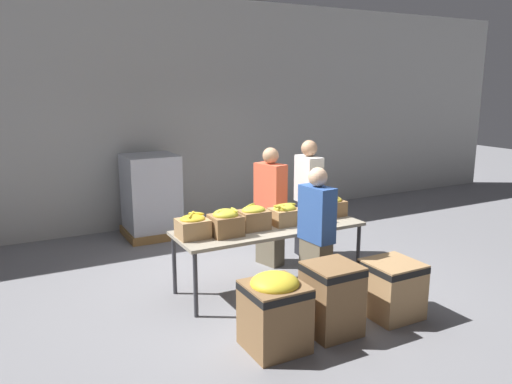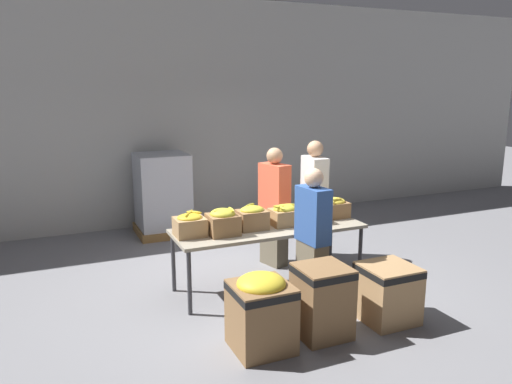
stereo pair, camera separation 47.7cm
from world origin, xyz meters
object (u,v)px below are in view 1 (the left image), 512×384
at_px(sorting_table, 269,231).
at_px(banana_box_2, 253,217).
at_px(donation_bin_2, 392,287).
at_px(pallet_stack_0, 151,196).
at_px(volunteer_2, 270,207).
at_px(banana_box_1, 226,222).
at_px(volunteer_0, 308,200).
at_px(volunteer_1, 316,237).
at_px(banana_box_3, 285,214).
at_px(donation_bin_1, 332,296).
at_px(banana_box_4, 311,213).
at_px(donation_bin_0, 275,309).
at_px(banana_box_0, 193,226).
at_px(banana_box_5, 330,206).

distance_m(sorting_table, banana_box_2, 0.30).
relative_size(donation_bin_2, pallet_stack_0, 0.45).
height_order(volunteer_2, donation_bin_2, volunteer_2).
distance_m(banana_box_1, donation_bin_2, 1.99).
xyz_separation_m(volunteer_0, volunteer_1, (-0.82, -1.39, -0.06)).
relative_size(banana_box_3, donation_bin_1, 0.49).
relative_size(banana_box_4, donation_bin_0, 0.45).
xyz_separation_m(volunteer_1, donation_bin_0, (-0.93, -0.67, -0.39)).
bearing_deg(volunteer_0, banana_box_2, -55.39).
bearing_deg(pallet_stack_0, sorting_table, -76.59).
bearing_deg(volunteer_0, pallet_stack_0, -135.10).
bearing_deg(donation_bin_2, volunteer_2, 100.53).
bearing_deg(volunteer_2, volunteer_0, 76.59).
height_order(banana_box_4, volunteer_2, volunteer_2).
height_order(banana_box_4, donation_bin_2, banana_box_4).
xyz_separation_m(sorting_table, banana_box_4, (0.58, -0.05, 0.16)).
bearing_deg(volunteer_1, banana_box_0, 54.97).
bearing_deg(banana_box_5, donation_bin_0, -139.82).
xyz_separation_m(banana_box_1, volunteer_1, (0.86, -0.60, -0.15)).
relative_size(sorting_table, banana_box_1, 6.82).
relative_size(banana_box_0, banana_box_1, 1.00).
relative_size(banana_box_2, pallet_stack_0, 0.25).
height_order(sorting_table, pallet_stack_0, pallet_stack_0).
relative_size(volunteer_0, donation_bin_2, 2.78).
distance_m(volunteer_2, donation_bin_1, 2.13).
xyz_separation_m(banana_box_3, volunteer_0, (0.84, 0.72, -0.06)).
relative_size(sorting_table, banana_box_0, 6.80).
relative_size(banana_box_2, volunteer_0, 0.20).
bearing_deg(pallet_stack_0, donation_bin_0, -90.35).
xyz_separation_m(banana_box_4, volunteer_1, (-0.34, -0.62, -0.10)).
height_order(banana_box_3, donation_bin_1, banana_box_3).
xyz_separation_m(banana_box_0, volunteer_0, (2.05, 0.69, -0.06)).
xyz_separation_m(banana_box_2, donation_bin_2, (1.01, -1.34, -0.60)).
bearing_deg(donation_bin_2, sorting_table, 120.87).
bearing_deg(volunteer_1, donation_bin_1, 153.66).
height_order(donation_bin_1, donation_bin_2, donation_bin_1).
bearing_deg(banana_box_3, volunteer_1, -88.61).
xyz_separation_m(banana_box_1, banana_box_3, (0.84, 0.07, -0.03)).
bearing_deg(banana_box_4, sorting_table, 175.23).
bearing_deg(banana_box_3, sorting_table, -178.28).
height_order(banana_box_0, volunteer_1, volunteer_1).
height_order(banana_box_1, volunteer_1, volunteer_1).
relative_size(volunteer_0, donation_bin_1, 2.35).
bearing_deg(banana_box_5, volunteer_1, -134.81).
relative_size(banana_box_5, donation_bin_1, 0.47).
relative_size(banana_box_3, volunteer_2, 0.22).
bearing_deg(pallet_stack_0, volunteer_2, -62.67).
bearing_deg(banana_box_5, banana_box_1, -174.48).
bearing_deg(banana_box_2, donation_bin_1, -81.56).
bearing_deg(banana_box_0, pallet_stack_0, 83.45).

